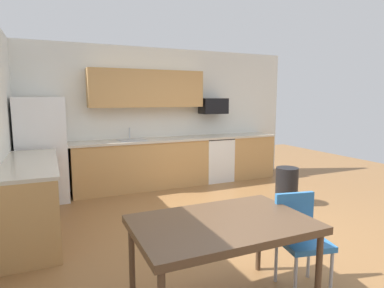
{
  "coord_description": "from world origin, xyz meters",
  "views": [
    {
      "loc": [
        -2.05,
        -3.61,
        1.71
      ],
      "look_at": [
        0.0,
        1.0,
        1.0
      ],
      "focal_mm": 30.15,
      "sensor_mm": 36.0,
      "label": 1
    }
  ],
  "objects": [
    {
      "name": "ground_plane",
      "position": [
        0.0,
        0.0,
        0.0
      ],
      "size": [
        12.0,
        12.0,
        0.0
      ],
      "primitive_type": "plane",
      "color": "olive"
    },
    {
      "name": "wall_back",
      "position": [
        0.0,
        2.65,
        1.35
      ],
      "size": [
        5.8,
        0.1,
        2.7
      ],
      "primitive_type": "cube",
      "color": "silver",
      "rests_on": "ground"
    },
    {
      "name": "cabinet_run_back",
      "position": [
        -0.47,
        2.3,
        0.45
      ],
      "size": [
        2.56,
        0.6,
        0.9
      ],
      "primitive_type": "cube",
      "color": "tan",
      "rests_on": "ground"
    },
    {
      "name": "cabinet_run_back_right",
      "position": [
        1.9,
        2.3,
        0.45
      ],
      "size": [
        0.99,
        0.6,
        0.9
      ],
      "primitive_type": "cube",
      "color": "tan",
      "rests_on": "ground"
    },
    {
      "name": "cabinet_run_left",
      "position": [
        -2.3,
        0.8,
        0.45
      ],
      "size": [
        0.6,
        2.0,
        0.9
      ],
      "primitive_type": "cube",
      "color": "tan",
      "rests_on": "ground"
    },
    {
      "name": "countertop_back",
      "position": [
        0.0,
        2.3,
        0.92
      ],
      "size": [
        4.8,
        0.64,
        0.04
      ],
      "primitive_type": "cube",
      "color": "beige",
      "rests_on": "cabinet_run_back"
    },
    {
      "name": "countertop_left",
      "position": [
        -2.3,
        0.8,
        0.92
      ],
      "size": [
        0.64,
        2.0,
        0.04
      ],
      "primitive_type": "cube",
      "color": "beige",
      "rests_on": "cabinet_run_left"
    },
    {
      "name": "upper_cabinets_back",
      "position": [
        -0.3,
        2.43,
        1.9
      ],
      "size": [
        2.2,
        0.34,
        0.7
      ],
      "primitive_type": "cube",
      "color": "tan"
    },
    {
      "name": "refrigerator",
      "position": [
        -2.18,
        2.22,
        0.87
      ],
      "size": [
        0.76,
        0.7,
        1.74
      ],
      "primitive_type": "cube",
      "color": "white",
      "rests_on": "ground"
    },
    {
      "name": "oven_range",
      "position": [
        1.11,
        2.3,
        0.46
      ],
      "size": [
        0.6,
        0.6,
        0.91
      ],
      "color": "white",
      "rests_on": "ground"
    },
    {
      "name": "microwave",
      "position": [
        1.11,
        2.4,
        1.56
      ],
      "size": [
        0.54,
        0.36,
        0.32
      ],
      "primitive_type": "cube",
      "color": "black"
    },
    {
      "name": "sink_basin",
      "position": [
        -0.65,
        2.3,
        0.88
      ],
      "size": [
        0.48,
        0.4,
        0.14
      ],
      "primitive_type": "cube",
      "color": "#A5A8AD",
      "rests_on": "countertop_back"
    },
    {
      "name": "sink_faucet",
      "position": [
        -0.65,
        2.48,
        1.04
      ],
      "size": [
        0.02,
        0.02,
        0.24
      ],
      "primitive_type": "cylinder",
      "color": "#B2B5BA",
      "rests_on": "countertop_back"
    },
    {
      "name": "dining_table",
      "position": [
        -0.84,
        -1.48,
        0.7
      ],
      "size": [
        1.4,
        0.9,
        0.76
      ],
      "color": "brown",
      "rests_on": "ground"
    },
    {
      "name": "chair_near_table",
      "position": [
        -0.03,
        -1.47,
        0.5
      ],
      "size": [
        0.47,
        0.47,
        0.85
      ],
      "color": "#2D72B7",
      "rests_on": "ground"
    },
    {
      "name": "trash_bin",
      "position": [
        1.45,
        0.44,
        0.3
      ],
      "size": [
        0.36,
        0.36,
        0.6
      ],
      "primitive_type": "cylinder",
      "color": "black",
      "rests_on": "ground"
    }
  ]
}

